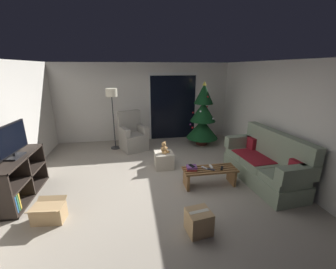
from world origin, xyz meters
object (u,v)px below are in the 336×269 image
Objects in this scene: coffee_table at (210,174)px; cell_phone at (192,166)px; christmas_tree at (203,118)px; cardboard_box_taped_mid_floor at (199,222)px; remote_white at (211,166)px; remote_black at (222,168)px; remote_graphite at (211,169)px; cardboard_box_open_near_shelf at (49,213)px; floor_lamp at (112,98)px; armchair at (133,136)px; book_stack at (192,168)px; remote_silver at (205,168)px; media_shelf at (17,180)px; ottoman at (164,160)px; couch at (265,164)px; teddy_bear_honey at (164,148)px; television at (12,141)px.

cell_phone reaches higher than coffee_table.
christmas_tree reaches higher than cardboard_box_taped_mid_floor.
remote_white is 1.00× the size of remote_black.
remote_graphite reaches higher than cardboard_box_open_near_shelf.
cell_phone is 0.08× the size of floor_lamp.
coffee_table is 0.97× the size of armchair.
book_stack is 0.13× the size of floor_lamp.
book_stack is 2.60m from cardboard_box_open_near_shelf.
cardboard_box_open_near_shelf is (-2.79, -0.64, -0.24)m from remote_silver.
coffee_table is at bearing 12.01° from cardboard_box_open_near_shelf.
media_shelf is (-3.26, 0.12, -0.08)m from cell_phone.
remote_silver reaches higher than ottoman.
remote_graphite reaches higher than coffee_table.
coffee_table is 2.83m from armchair.
remote_white is 0.09× the size of floor_lamp.
couch is at bearing 175.74° from remote_white.
remote_black is 3.88m from media_shelf.
ottoman is at bearing 129.02° from teddy_bear_honey.
ottoman is 1.54× the size of teddy_bear_honey.
cardboard_box_open_near_shelf is at bearing -139.31° from christmas_tree.
remote_black is 0.31× the size of cardboard_box_open_near_shelf.
coffee_table is at bearing 56.06° from remote_white.
teddy_bear_honey is at bearing 73.09° from remote_graphite.
couch is 2.27m from ottoman.
remote_graphite is at bearing 109.29° from remote_silver.
armchair is 3.74m from cardboard_box_taped_mid_floor.
cardboard_box_open_near_shelf is at bearing 136.59° from remote_graphite.
armchair reaches higher than couch.
remote_silver is at bearing -164.37° from remote_black.
floor_lamp reaches higher than remote_white.
remote_white is at bearing -49.39° from floor_lamp.
teddy_bear_honey is 2.25m from cardboard_box_taped_mid_floor.
media_shelf is (-3.64, 0.13, 0.13)m from coffee_table.
floor_lamp reaches higher than remote_black.
cell_phone is 0.29× the size of cardboard_box_open_near_shelf.
remote_white is 0.08× the size of christmas_tree.
armchair is at bearing 46.58° from television.
armchair is 3.11m from television.
television is (-3.84, 0.23, 0.74)m from remote_black.
book_stack is 3.26m from media_shelf.
coffee_table is at bearing -1.75° from book_stack.
cell_phone is at bearing -67.10° from teddy_bear_honey.
coffee_table is 3.71m from television.
remote_graphite is (-1.21, -0.02, -0.01)m from couch.
book_stack is (-0.38, 0.07, 0.03)m from remote_graphite.
cell_phone is at bearing -3.07° from television.
cell_phone is at bearing -56.34° from floor_lamp.
remote_graphite is 2.60m from christmas_tree.
cell_phone reaches higher than cardboard_box_taped_mid_floor.
floor_lamp is at bearing 159.67° from remote_black.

